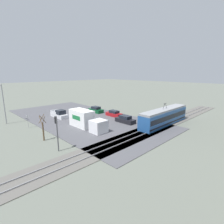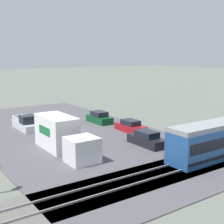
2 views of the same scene
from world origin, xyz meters
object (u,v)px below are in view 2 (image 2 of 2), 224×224
sedan_car_1 (147,139)px  sedan_car_2 (130,127)px  box_truck (62,136)px  pickup_truck (26,124)px  sedan_car_0 (99,118)px

sedan_car_1 → sedan_car_2: bearing=68.4°
box_truck → sedan_car_1: size_ratio=2.01×
pickup_truck → sedan_car_1: 15.95m
sedan_car_0 → sedan_car_1: bearing=81.8°
sedan_car_2 → sedan_car_0: bearing=94.4°
box_truck → sedan_car_1: (-8.09, 3.13, -0.90)m
pickup_truck → sedan_car_0: pickup_truck is taller
pickup_truck → box_truck: bearing=89.1°
sedan_car_0 → sedan_car_2: size_ratio=0.98×
box_truck → pickup_truck: (-0.18, -10.72, -0.82)m
sedan_car_0 → sedan_car_1: 12.08m
box_truck → sedan_car_2: box_truck is taller
pickup_truck → sedan_car_0: (-9.64, 1.90, -0.06)m
box_truck → sedan_car_2: size_ratio=2.08×
box_truck → sedan_car_0: bearing=-138.1°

